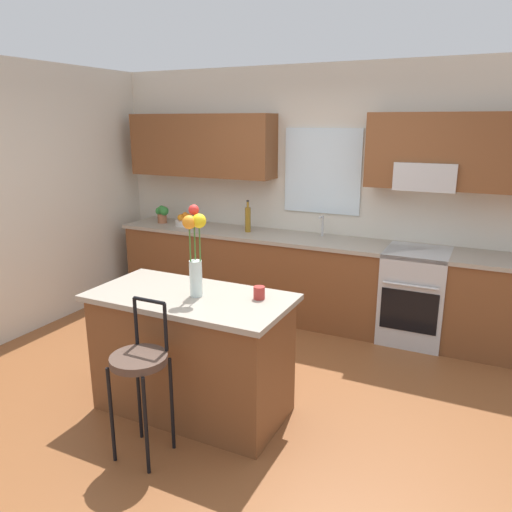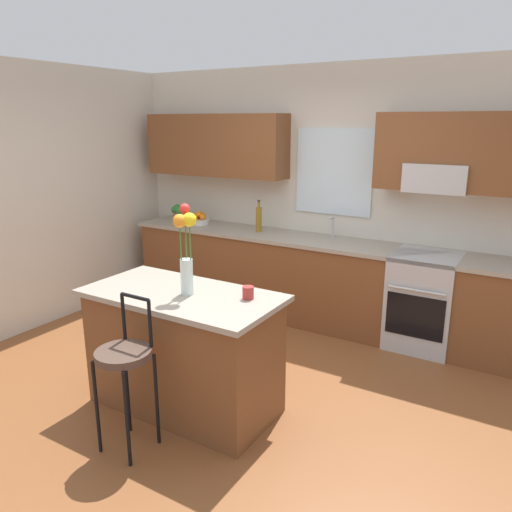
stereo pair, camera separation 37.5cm
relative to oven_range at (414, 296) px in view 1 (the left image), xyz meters
name	(u,v)px [view 1 (the left image)]	position (x,y,z in m)	size (l,w,h in m)	color
ground_plane	(237,393)	(-1.09, -1.68, -0.46)	(14.00, 14.00, 0.00)	brown
wall_left	(25,200)	(-3.65, -1.38, 0.89)	(0.12, 4.60, 2.70)	beige
back_wall_assembly	(324,180)	(-1.07, 0.31, 1.05)	(5.60, 0.50, 2.70)	beige
counter_run	(310,279)	(-1.09, 0.02, 0.01)	(4.56, 0.64, 0.92)	brown
sink_faucet	(322,224)	(-1.03, 0.17, 0.60)	(0.02, 0.13, 0.23)	#B7BABC
oven_range	(414,296)	(0.00, 0.00, 0.00)	(0.60, 0.64, 0.92)	#B7BABC
kitchen_island	(192,353)	(-1.29, -2.01, 0.00)	(1.46, 0.75, 0.92)	brown
bar_stool_near	(140,366)	(-1.29, -2.60, 0.18)	(0.36, 0.36, 1.04)	black
flower_vase	(195,249)	(-1.23, -2.02, 0.81)	(0.15, 0.15, 0.65)	silver
mug_ceramic	(259,293)	(-0.80, -1.87, 0.51)	(0.08, 0.08, 0.09)	#A52D28
fruit_bowl_oranges	(185,220)	(-2.68, 0.03, 0.52)	(0.24, 0.24, 0.16)	silver
bottle_olive_oil	(248,219)	(-1.85, 0.02, 0.61)	(0.06, 0.06, 0.36)	olive
potted_plant_small	(162,213)	(-3.01, 0.02, 0.58)	(0.19, 0.13, 0.21)	#9E5B3D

